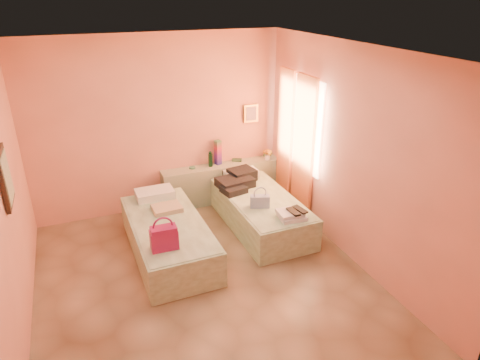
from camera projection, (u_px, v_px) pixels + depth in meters
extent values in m
plane|color=tan|center=(206.00, 283.00, 5.35)|extent=(4.50, 4.50, 0.00)
cube|color=#FDA487|center=(159.00, 126.00, 6.68)|extent=(4.00, 0.02, 2.80)
cube|color=#FDA487|center=(2.00, 213.00, 4.10)|extent=(0.02, 4.50, 2.80)
cube|color=#FDA487|center=(352.00, 157.00, 5.46)|extent=(0.02, 4.50, 2.80)
cube|color=white|center=(197.00, 51.00, 4.20)|extent=(4.00, 4.50, 0.02)
cube|color=#FFCD9E|center=(302.00, 123.00, 6.47)|extent=(0.02, 1.10, 1.40)
cube|color=#FF7D3C|center=(303.00, 148.00, 6.47)|extent=(0.05, 0.55, 2.20)
cube|color=#FF7D3C|center=(285.00, 137.00, 6.98)|extent=(0.05, 0.45, 2.20)
cube|color=black|center=(5.00, 178.00, 4.36)|extent=(0.04, 0.50, 0.60)
cube|color=gold|center=(251.00, 113.00, 7.16)|extent=(0.25, 0.04, 0.30)
cube|color=gray|center=(222.00, 182.00, 7.33)|extent=(2.05, 0.30, 0.65)
cube|color=#C5E6B9|center=(168.00, 238.00, 5.84)|extent=(0.93, 2.01, 0.50)
cube|color=#C5E6B9|center=(260.00, 211.00, 6.55)|extent=(0.93, 2.01, 0.50)
cylinder|color=#153921|center=(210.00, 159.00, 7.08)|extent=(0.09, 0.09, 0.25)
cube|color=#9D134C|center=(218.00, 152.00, 7.14)|extent=(0.12, 0.12, 0.42)
cylinder|color=#437C5F|center=(192.00, 168.00, 7.04)|extent=(0.13, 0.13, 0.03)
cube|color=#294D31|center=(237.00, 160.00, 7.36)|extent=(0.20, 0.18, 0.03)
cube|color=white|center=(268.00, 153.00, 7.37)|extent=(0.22, 0.22, 0.23)
cube|color=#9D134C|center=(164.00, 237.00, 5.10)|extent=(0.33, 0.19, 0.30)
cube|color=tan|center=(167.00, 208.00, 6.02)|extent=(0.41, 0.34, 0.07)
cube|color=black|center=(238.00, 181.00, 6.75)|extent=(0.69, 0.69, 0.18)
cube|color=#4566A5|center=(260.00, 201.00, 6.10)|extent=(0.30, 0.20, 0.18)
cube|color=white|center=(292.00, 215.00, 5.81)|extent=(0.38, 0.33, 0.10)
cube|color=black|center=(297.00, 211.00, 5.79)|extent=(0.20, 0.26, 0.03)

